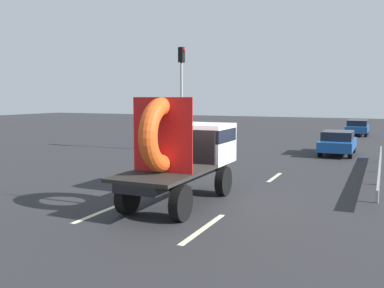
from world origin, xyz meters
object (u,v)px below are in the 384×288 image
(traffic_light, at_px, (182,85))
(oncoming_car, at_px, (357,127))
(distant_sedan, at_px, (338,142))
(flatbed_truck, at_px, (187,150))

(traffic_light, relative_size, oncoming_car, 1.52)
(distant_sedan, distance_m, traffic_light, 9.86)
(flatbed_truck, distance_m, traffic_light, 12.68)
(traffic_light, bearing_deg, flatbed_truck, -63.30)
(oncoming_car, bearing_deg, distant_sedan, -91.10)
(traffic_light, distance_m, oncoming_car, 19.20)
(distant_sedan, relative_size, traffic_light, 0.67)
(oncoming_car, bearing_deg, flatbed_truck, -97.45)
(flatbed_truck, xyz_separation_m, traffic_light, (-5.59, 11.12, 2.45))
(flatbed_truck, bearing_deg, oncoming_car, 82.55)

